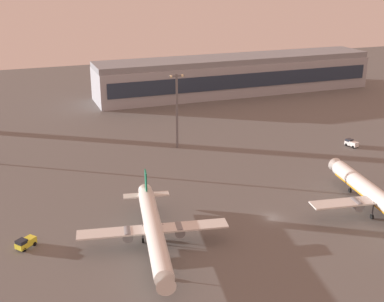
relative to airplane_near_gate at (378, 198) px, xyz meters
The scene contains 7 objects.
ground_plane 24.70m from the airplane_near_gate, 163.92° to the left, with size 416.00×416.00×0.00m, color #605E5B.
terminal_building 122.69m from the airplane_near_gate, 80.34° to the left, with size 125.92×22.40×16.40m.
airplane_near_gate is the anchor object (origin of this frame).
airplane_far_stand 52.07m from the airplane_near_gate, behind, with size 30.66×39.19×10.09m.
cargo_loader 47.47m from the airplane_near_gate, 59.78° to the left, with size 2.83×4.47×2.25m.
baggage_tractor 77.43m from the airplane_near_gate, behind, with size 4.46×4.11×2.25m.
apron_light_central 66.34m from the airplane_near_gate, 115.30° to the left, with size 4.80×0.90×23.34m.
Camera 1 is at (-52.55, -89.86, 53.28)m, focal length 47.32 mm.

